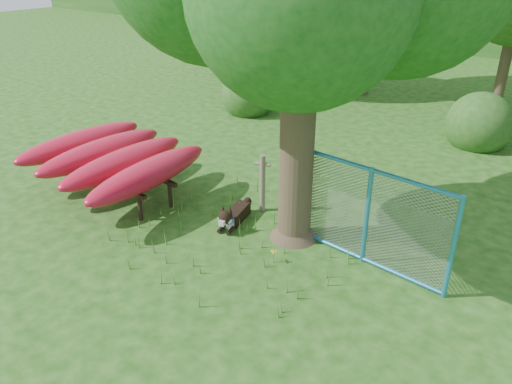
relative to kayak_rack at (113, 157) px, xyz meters
The scene contains 8 objects.
ground 3.72m from the kayak_rack, 13.42° to the right, with size 80.00×80.00×0.00m, color #19470E.
wooden_post 3.40m from the kayak_rack, 23.56° to the left, with size 0.34×0.18×1.25m.
kayak_rack is the anchor object (origin of this frame).
husky_dog 3.13m from the kayak_rack, ahead, with size 0.54×1.22×0.55m.
fence_section 5.74m from the kayak_rack, ahead, with size 3.09×0.32×3.02m.
wildflower_clump 4.50m from the kayak_rack, ahead, with size 0.12×0.11×0.25m.
shrub_left 6.88m from the kayak_rack, 102.55° to the left, with size 1.80×1.80×1.80m, color #23501A.
shrub_mid 9.89m from the kayak_rack, 55.94° to the left, with size 1.80×1.80×1.80m, color #23501A.
Camera 1 is at (5.22, -5.27, 5.04)m, focal length 35.00 mm.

